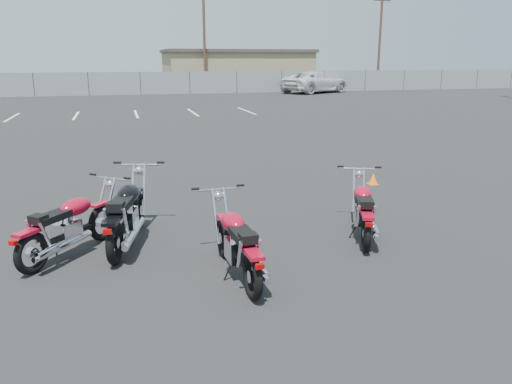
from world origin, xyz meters
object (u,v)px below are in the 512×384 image
object	(u,v)px
motorcycle_front_red	(69,226)
motorcycle_rear_red	(363,210)
motorcycle_third_red	(237,244)
white_van	(315,76)
motorcycle_second_black	(127,214)

from	to	relation	value
motorcycle_front_red	motorcycle_rear_red	xyz separation A→B (m)	(4.50, -0.40, -0.01)
motorcycle_third_red	motorcycle_rear_red	bearing A→B (deg)	22.26
motorcycle_third_red	white_van	xyz separation A→B (m)	(15.02, 34.52, 0.94)
motorcycle_front_red	motorcycle_rear_red	distance (m)	4.51
motorcycle_third_red	white_van	bearing A→B (deg)	66.48
motorcycle_rear_red	white_van	xyz separation A→B (m)	(12.72, 33.58, 0.95)
motorcycle_third_red	motorcycle_rear_red	size ratio (longest dim) A/B	1.05
motorcycle_second_black	motorcycle_third_red	world-z (taller)	motorcycle_second_black
motorcycle_second_black	white_van	bearing A→B (deg)	63.55
motorcycle_rear_red	white_van	distance (m)	35.92
motorcycle_second_black	motorcycle_third_red	bearing A→B (deg)	-49.14
motorcycle_front_red	motorcycle_third_red	bearing A→B (deg)	-31.41
motorcycle_front_red	white_van	size ratio (longest dim) A/B	0.25
motorcycle_second_black	motorcycle_front_red	bearing A→B (deg)	-164.11
motorcycle_rear_red	white_van	bearing A→B (deg)	69.25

